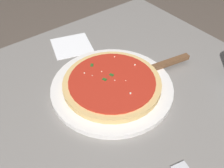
{
  "coord_description": "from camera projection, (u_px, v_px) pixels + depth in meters",
  "views": [
    {
      "loc": [
        -0.29,
        -0.38,
        1.24
      ],
      "look_at": [
        0.03,
        0.03,
        0.75
      ],
      "focal_mm": 41.56,
      "sensor_mm": 36.0,
      "label": 1
    }
  ],
  "objects": [
    {
      "name": "restaurant_table",
      "position": [
        110.0,
        131.0,
        0.8
      ],
      "size": [
        0.97,
        0.84,
        0.73
      ],
      "color": "black",
      "rests_on": "ground_plane"
    },
    {
      "name": "serving_plate",
      "position": [
        112.0,
        87.0,
        0.73
      ],
      "size": [
        0.34,
        0.34,
        0.01
      ],
      "primitive_type": "cylinder",
      "color": "white",
      "rests_on": "restaurant_table"
    },
    {
      "name": "pizza",
      "position": [
        112.0,
        83.0,
        0.72
      ],
      "size": [
        0.27,
        0.27,
        0.02
      ],
      "color": "#DBB26B",
      "rests_on": "serving_plate"
    },
    {
      "name": "pizza_server",
      "position": [
        161.0,
        67.0,
        0.78
      ],
      "size": [
        0.22,
        0.09,
        0.01
      ],
      "color": "silver",
      "rests_on": "serving_plate"
    },
    {
      "name": "napkin_folded_right",
      "position": [
        72.0,
        46.0,
        0.89
      ],
      "size": [
        0.16,
        0.16,
        0.0
      ],
      "primitive_type": "cube",
      "rotation": [
        0.0,
        0.0,
        -0.3
      ],
      "color": "white",
      "rests_on": "restaurant_table"
    }
  ]
}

